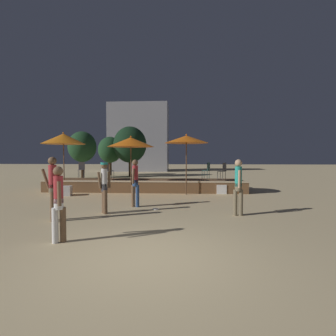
{
  "coord_description": "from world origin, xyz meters",
  "views": [
    {
      "loc": [
        0.75,
        -4.69,
        1.85
      ],
      "look_at": [
        0.0,
        7.74,
        1.32
      ],
      "focal_mm": 28.0,
      "sensor_mm": 36.0,
      "label": 1
    }
  ],
  "objects_px": {
    "cube_seat_1": "(221,189)",
    "person_4": "(53,185)",
    "person_3": "(104,185)",
    "person_1": "(135,181)",
    "frisbee_disc": "(156,209)",
    "cube_seat_0": "(65,191)",
    "person_0": "(238,185)",
    "bistro_chair_1": "(207,169)",
    "bistro_chair_3": "(223,169)",
    "cube_seat_2": "(167,189)",
    "bistro_chair_2": "(108,169)",
    "patio_umbrella_0": "(63,139)",
    "patio_umbrella_1": "(131,142)",
    "bistro_chair_0": "(81,168)",
    "patio_umbrella_2": "(186,139)",
    "background_tree_1": "(82,147)",
    "person_2": "(59,202)",
    "background_tree_2": "(130,145)",
    "background_tree_0": "(110,150)"
  },
  "relations": [
    {
      "from": "person_3",
      "to": "bistro_chair_2",
      "type": "xyz_separation_m",
      "value": [
        -1.52,
        5.67,
        0.25
      ]
    },
    {
      "from": "person_0",
      "to": "patio_umbrella_2",
      "type": "bearing_deg",
      "value": -68.97
    },
    {
      "from": "person_2",
      "to": "background_tree_1",
      "type": "height_order",
      "value": "background_tree_1"
    },
    {
      "from": "background_tree_2",
      "to": "cube_seat_0",
      "type": "bearing_deg",
      "value": -93.17
    },
    {
      "from": "bistro_chair_1",
      "to": "bistro_chair_3",
      "type": "xyz_separation_m",
      "value": [
        0.77,
        -0.63,
        0.0
      ]
    },
    {
      "from": "person_4",
      "to": "bistro_chair_2",
      "type": "distance_m",
      "value": 6.75
    },
    {
      "from": "patio_umbrella_1",
      "to": "person_2",
      "type": "relative_size",
      "value": 1.76
    },
    {
      "from": "cube_seat_2",
      "to": "bistro_chair_1",
      "type": "distance_m",
      "value": 2.57
    },
    {
      "from": "bistro_chair_1",
      "to": "bistro_chair_3",
      "type": "relative_size",
      "value": 1.0
    },
    {
      "from": "person_3",
      "to": "bistro_chair_2",
      "type": "bearing_deg",
      "value": 160.31
    },
    {
      "from": "person_1",
      "to": "person_0",
      "type": "bearing_deg",
      "value": -7.16
    },
    {
      "from": "person_3",
      "to": "person_0",
      "type": "bearing_deg",
      "value": 54.87
    },
    {
      "from": "patio_umbrella_0",
      "to": "patio_umbrella_1",
      "type": "distance_m",
      "value": 3.51
    },
    {
      "from": "patio_umbrella_0",
      "to": "person_1",
      "type": "bearing_deg",
      "value": -39.52
    },
    {
      "from": "frisbee_disc",
      "to": "background_tree_2",
      "type": "distance_m",
      "value": 15.9
    },
    {
      "from": "patio_umbrella_1",
      "to": "bistro_chair_0",
      "type": "height_order",
      "value": "patio_umbrella_1"
    },
    {
      "from": "patio_umbrella_0",
      "to": "cube_seat_1",
      "type": "xyz_separation_m",
      "value": [
        8.05,
        0.16,
        -2.54
      ]
    },
    {
      "from": "patio_umbrella_2",
      "to": "bistro_chair_2",
      "type": "distance_m",
      "value": 4.65
    },
    {
      "from": "background_tree_2",
      "to": "person_1",
      "type": "bearing_deg",
      "value": -77.63
    },
    {
      "from": "bistro_chair_0",
      "to": "bistro_chair_3",
      "type": "relative_size",
      "value": 1.0
    },
    {
      "from": "bistro_chair_1",
      "to": "person_1",
      "type": "bearing_deg",
      "value": -4.52
    },
    {
      "from": "patio_umbrella_0",
      "to": "cube_seat_0",
      "type": "bearing_deg",
      "value": -63.2
    },
    {
      "from": "person_1",
      "to": "frisbee_disc",
      "type": "height_order",
      "value": "person_1"
    },
    {
      "from": "patio_umbrella_2",
      "to": "bistro_chair_2",
      "type": "relative_size",
      "value": 3.29
    },
    {
      "from": "person_1",
      "to": "person_3",
      "type": "xyz_separation_m",
      "value": [
        -0.79,
        -1.18,
        -0.02
      ]
    },
    {
      "from": "person_4",
      "to": "bistro_chair_0",
      "type": "bearing_deg",
      "value": 178.92
    },
    {
      "from": "bistro_chair_1",
      "to": "person_3",
      "type": "bearing_deg",
      "value": -4.94
    },
    {
      "from": "person_4",
      "to": "bistro_chair_1",
      "type": "relative_size",
      "value": 2.06
    },
    {
      "from": "person_3",
      "to": "person_1",
      "type": "bearing_deg",
      "value": 111.46
    },
    {
      "from": "cube_seat_1",
      "to": "background_tree_1",
      "type": "distance_m",
      "value": 14.23
    },
    {
      "from": "frisbee_disc",
      "to": "cube_seat_0",
      "type": "bearing_deg",
      "value": 146.66
    },
    {
      "from": "patio_umbrella_0",
      "to": "person_4",
      "type": "bearing_deg",
      "value": -67.6
    },
    {
      "from": "patio_umbrella_2",
      "to": "frisbee_disc",
      "type": "bearing_deg",
      "value": -106.57
    },
    {
      "from": "cube_seat_2",
      "to": "person_0",
      "type": "height_order",
      "value": "person_0"
    },
    {
      "from": "patio_umbrella_1",
      "to": "background_tree_1",
      "type": "height_order",
      "value": "background_tree_1"
    },
    {
      "from": "cube_seat_0",
      "to": "cube_seat_1",
      "type": "distance_m",
      "value": 7.63
    },
    {
      "from": "person_2",
      "to": "background_tree_2",
      "type": "xyz_separation_m",
      "value": [
        -2.31,
        18.72,
        2.09
      ]
    },
    {
      "from": "cube_seat_0",
      "to": "patio_umbrella_1",
      "type": "bearing_deg",
      "value": 17.19
    },
    {
      "from": "person_2",
      "to": "bistro_chair_3",
      "type": "relative_size",
      "value": 1.83
    },
    {
      "from": "cube_seat_0",
      "to": "cube_seat_2",
      "type": "xyz_separation_m",
      "value": [
        4.82,
        1.31,
        -0.03
      ]
    },
    {
      "from": "cube_seat_0",
      "to": "bistro_chair_1",
      "type": "distance_m",
      "value": 7.41
    },
    {
      "from": "cube_seat_1",
      "to": "person_4",
      "type": "xyz_separation_m",
      "value": [
        -5.63,
        -6.02,
        0.8
      ]
    },
    {
      "from": "background_tree_2",
      "to": "bistro_chair_2",
      "type": "bearing_deg",
      "value": -84.92
    },
    {
      "from": "person_1",
      "to": "background_tree_1",
      "type": "distance_m",
      "value": 14.72
    },
    {
      "from": "bistro_chair_0",
      "to": "background_tree_2",
      "type": "relative_size",
      "value": 0.19
    },
    {
      "from": "cube_seat_2",
      "to": "person_1",
      "type": "height_order",
      "value": "person_1"
    },
    {
      "from": "person_0",
      "to": "person_2",
      "type": "bearing_deg",
      "value": 34.62
    },
    {
      "from": "cube_seat_2",
      "to": "bistro_chair_3",
      "type": "bearing_deg",
      "value": 8.4
    },
    {
      "from": "frisbee_disc",
      "to": "background_tree_0",
      "type": "xyz_separation_m",
      "value": [
        -6.36,
        16.74,
        2.52
      ]
    },
    {
      "from": "cube_seat_2",
      "to": "person_0",
      "type": "xyz_separation_m",
      "value": [
        2.55,
        -5.13,
        0.78
      ]
    }
  ]
}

